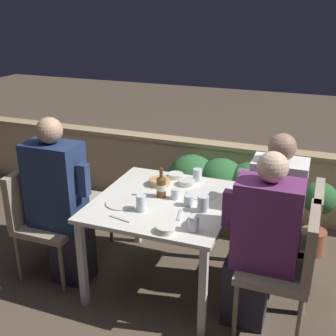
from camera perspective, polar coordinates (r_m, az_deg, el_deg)
The scene contains 27 objects.
ground_plane at distance 3.46m, azimuth -0.47°, elevation -14.97°, with size 16.00×16.00×0.00m, color brown.
parapet_wall at distance 4.46m, azimuth 6.03°, elevation -0.92°, with size 9.00×0.18×0.72m.
dining_table at distance 3.13m, azimuth -0.50°, elevation -5.62°, with size 0.98×1.03×0.71m.
planter_hedge at distance 4.05m, azimuth 7.06°, elevation -3.01°, with size 1.04×0.47×0.70m.
chair_left_near at distance 3.44m, azimuth -16.93°, elevation -5.70°, with size 0.46×0.45×0.89m.
person_navy_jumper at distance 3.27m, azimuth -14.35°, elevation -4.47°, with size 0.49×0.26×1.31m.
chair_left_far at distance 3.73m, azimuth -13.45°, elevation -3.09°, with size 0.46×0.45×0.89m.
chair_right_near at distance 2.83m, azimuth 16.31°, elevation -11.88°, with size 0.46×0.45×0.89m.
person_purple_stripe at distance 2.80m, azimuth 12.34°, elevation -9.82°, with size 0.49×0.26×1.25m.
chair_right_far at distance 3.16m, azimuth 17.19°, elevation -8.30°, with size 0.46×0.45×0.89m.
person_white_polo at distance 3.12m, azimuth 13.68°, elevation -6.32°, with size 0.47×0.26×1.25m.
beer_bottle at distance 3.10m, azimuth -0.91°, elevation -2.44°, with size 0.07×0.07×0.23m.
plate_0 at distance 3.05m, azimuth -6.23°, elevation -4.74°, with size 0.24×0.24×0.01m.
plate_1 at distance 3.18m, azimuth 4.67°, elevation -3.47°, with size 0.24×0.24×0.01m.
bowl_0 at distance 2.67m, azimuth -0.33°, elevation -8.22°, with size 0.12×0.12×0.04m.
bowl_1 at distance 3.33m, azimuth 2.53°, elevation -1.89°, with size 0.13×0.13×0.04m.
bowl_2 at distance 3.46m, azimuth 1.04°, elevation -0.98°, with size 0.13×0.13×0.04m.
bowl_3 at distance 3.32m, azimuth -1.19°, elevation -1.82°, with size 0.17×0.17×0.05m.
glass_cup_0 at distance 2.91m, azimuth 4.78°, elevation -4.83°, with size 0.08×0.08×0.11m.
glass_cup_1 at distance 2.68m, azimuth 3.52°, elevation -7.50°, with size 0.07×0.07×0.10m.
glass_cup_2 at distance 3.40m, azimuth 4.01°, elevation -0.93°, with size 0.07×0.07×0.10m.
glass_cup_3 at distance 2.91m, azimuth -3.66°, elevation -4.77°, with size 0.07×0.07×0.12m.
glass_cup_4 at distance 3.09m, azimuth 0.99°, elevation -3.52°, with size 0.06×0.06×0.08m.
glass_cup_5 at distance 2.99m, azimuth 2.80°, elevation -4.41°, with size 0.07×0.07×0.08m.
fork_0 at distance 2.88m, azimuth 1.63°, elevation -6.30°, with size 0.06×0.17×0.01m.
fork_1 at distance 2.84m, azimuth -6.50°, elevation -6.83°, with size 0.17×0.06×0.01m.
potted_plant at distance 3.81m, azimuth 19.57°, elevation -5.49°, with size 0.30×0.30×0.67m.
Camera 1 is at (1.01, -2.59, 2.06)m, focal length 45.00 mm.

